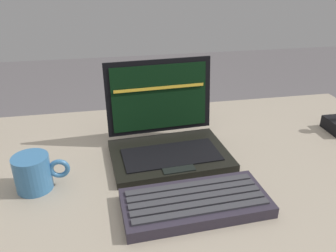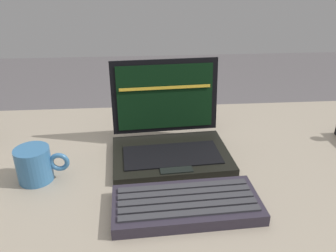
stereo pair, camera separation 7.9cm
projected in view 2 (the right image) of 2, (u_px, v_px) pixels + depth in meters
desk at (161, 196)px, 0.87m from camera, size 1.42×0.77×0.75m
laptop_front at (169, 136)px, 0.88m from camera, size 0.31×0.24×0.23m
external_keyboard at (186, 204)px, 0.68m from camera, size 0.30×0.15×0.03m
coffee_mug at (35, 164)px, 0.77m from camera, size 0.12×0.08×0.08m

